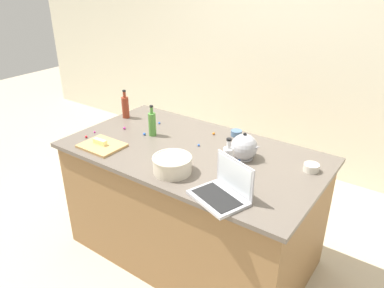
% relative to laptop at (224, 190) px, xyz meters
% --- Properties ---
extents(ground_plane, '(12.00, 12.00, 0.00)m').
position_rel_laptop_xyz_m(ground_plane, '(-0.48, 0.38, -0.95)').
color(ground_plane, '#B7A88E').
extents(wall_back, '(8.00, 0.10, 2.60)m').
position_rel_laptop_xyz_m(wall_back, '(-0.48, 2.21, 0.35)').
color(wall_back, beige).
rests_on(wall_back, ground).
extents(island_counter, '(1.83, 1.01, 0.90)m').
position_rel_laptop_xyz_m(island_counter, '(-0.48, 0.38, -0.50)').
color(island_counter, olive).
rests_on(island_counter, ground).
extents(laptop, '(0.37, 0.32, 0.22)m').
position_rel_laptop_xyz_m(laptop, '(0.00, 0.00, 0.00)').
color(laptop, '#B7B7BC').
rests_on(laptop, island_counter).
extents(mixing_bowl_large, '(0.25, 0.25, 0.11)m').
position_rel_laptop_xyz_m(mixing_bowl_large, '(-0.41, 0.06, 0.01)').
color(mixing_bowl_large, beige).
rests_on(mixing_bowl_large, island_counter).
extents(bottle_vinegar, '(0.07, 0.07, 0.26)m').
position_rel_laptop_xyz_m(bottle_vinegar, '(-0.10, 0.21, 0.06)').
color(bottle_vinegar, white).
rests_on(bottle_vinegar, island_counter).
extents(bottle_olive, '(0.06, 0.06, 0.24)m').
position_rel_laptop_xyz_m(bottle_olive, '(-0.88, 0.41, 0.05)').
color(bottle_olive, '#4C8C38').
rests_on(bottle_olive, island_counter).
extents(bottle_soy, '(0.06, 0.06, 0.24)m').
position_rel_laptop_xyz_m(bottle_soy, '(-1.31, 0.56, 0.05)').
color(bottle_soy, maroon).
rests_on(bottle_soy, island_counter).
extents(kettle, '(0.21, 0.18, 0.20)m').
position_rel_laptop_xyz_m(kettle, '(-0.13, 0.49, 0.03)').
color(kettle, '#ADADB2').
rests_on(kettle, island_counter).
extents(cutting_board, '(0.30, 0.24, 0.02)m').
position_rel_laptop_xyz_m(cutting_board, '(-1.04, 0.05, -0.04)').
color(cutting_board, tan).
rests_on(cutting_board, island_counter).
extents(butter_stick_left, '(0.11, 0.04, 0.04)m').
position_rel_laptop_xyz_m(butter_stick_left, '(-1.06, 0.05, -0.01)').
color(butter_stick_left, '#F4E58C').
rests_on(butter_stick_left, cutting_board).
extents(ramekin_small, '(0.08, 0.08, 0.04)m').
position_rel_laptop_xyz_m(ramekin_small, '(-0.35, 0.78, -0.03)').
color(ramekin_small, slate).
rests_on(ramekin_small, island_counter).
extents(ramekin_medium, '(0.10, 0.10, 0.05)m').
position_rel_laptop_xyz_m(ramekin_medium, '(0.30, 0.58, -0.02)').
color(ramekin_medium, beige).
rests_on(ramekin_medium, island_counter).
extents(candy_0, '(0.02, 0.02, 0.02)m').
position_rel_laptop_xyz_m(candy_0, '(-1.26, 0.08, -0.04)').
color(candy_0, red).
rests_on(candy_0, island_counter).
extents(candy_1, '(0.02, 0.02, 0.02)m').
position_rel_laptop_xyz_m(candy_1, '(-0.93, 0.37, -0.04)').
color(candy_1, blue).
rests_on(candy_1, island_counter).
extents(candy_2, '(0.02, 0.02, 0.02)m').
position_rel_laptop_xyz_m(candy_2, '(-1.14, 0.37, -0.04)').
color(candy_2, '#CC3399').
rests_on(candy_2, island_counter).
extents(candy_3, '(0.02, 0.02, 0.02)m').
position_rel_laptop_xyz_m(candy_3, '(-0.50, 0.69, -0.04)').
color(candy_3, orange).
rests_on(candy_3, island_counter).
extents(candy_4, '(0.02, 0.02, 0.02)m').
position_rel_laptop_xyz_m(candy_4, '(-1.28, 0.18, -0.04)').
color(candy_4, '#CC3399').
rests_on(candy_4, island_counter).
extents(candy_5, '(0.02, 0.02, 0.02)m').
position_rel_laptop_xyz_m(candy_5, '(-0.13, 0.43, -0.04)').
color(candy_5, blue).
rests_on(candy_5, island_counter).
extents(candy_6, '(0.02, 0.02, 0.02)m').
position_rel_laptop_xyz_m(candy_6, '(-0.48, 0.46, -0.04)').
color(candy_6, blue).
rests_on(candy_6, island_counter).
extents(candy_7, '(0.02, 0.02, 0.02)m').
position_rel_laptop_xyz_m(candy_7, '(-0.98, 0.61, -0.04)').
color(candy_7, blue).
rests_on(candy_7, island_counter).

